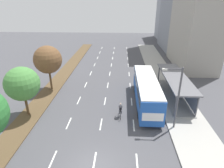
# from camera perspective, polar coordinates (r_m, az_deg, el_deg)

# --- Properties ---
(ground_plane) EXTENTS (140.00, 140.00, 0.00)m
(ground_plane) POSITION_cam_1_polar(r_m,az_deg,el_deg) (16.37, -5.69, -23.98)
(ground_plane) COLOR #4C4C51
(median_strip) EXTENTS (2.60, 52.00, 0.12)m
(median_strip) POSITION_cam_1_polar(r_m,az_deg,el_deg) (34.70, -14.62, 2.64)
(median_strip) COLOR brown
(median_strip) RESTS_ON ground
(sidewalk_right) EXTENTS (4.50, 52.00, 0.15)m
(sidewalk_right) POSITION_cam_1_polar(r_m,az_deg,el_deg) (33.89, 15.02, 2.12)
(sidewalk_right) COLOR #ADAAA3
(sidewalk_right) RESTS_ON ground
(lane_divider_left) EXTENTS (0.14, 48.43, 0.01)m
(lane_divider_left) POSITION_cam_1_polar(r_m,az_deg,el_deg) (32.43, -7.12, 1.65)
(lane_divider_left) COLOR white
(lane_divider_left) RESTS_ON ground
(lane_divider_center) EXTENTS (0.14, 48.43, 0.01)m
(lane_divider_center) POSITION_cam_1_polar(r_m,az_deg,el_deg) (32.01, -0.94, 1.54)
(lane_divider_center) COLOR white
(lane_divider_center) RESTS_ON ground
(lane_divider_right) EXTENTS (0.14, 48.43, 0.01)m
(lane_divider_right) POSITION_cam_1_polar(r_m,az_deg,el_deg) (31.98, 5.33, 1.41)
(lane_divider_right) COLOR white
(lane_divider_right) RESTS_ON ground
(bus_shelter) EXTENTS (2.90, 11.16, 2.86)m
(bus_shelter) POSITION_cam_1_polar(r_m,az_deg,el_deg) (26.66, 19.00, -0.18)
(bus_shelter) COLOR gray
(bus_shelter) RESTS_ON sidewalk_right
(bus) EXTENTS (2.54, 11.29, 3.37)m
(bus) POSITION_cam_1_polar(r_m,az_deg,el_deg) (23.90, 10.38, -1.48)
(bus) COLOR #2356B2
(bus) RESTS_ON ground
(cyclist) EXTENTS (0.46, 1.82, 1.71)m
(cyclist) POSITION_cam_1_polar(r_m,az_deg,el_deg) (21.46, 2.57, -8.06)
(cyclist) COLOR black
(cyclist) RESTS_ON ground
(median_tree_second) EXTENTS (3.70, 3.70, 5.71)m
(median_tree_second) POSITION_cam_1_polar(r_m,az_deg,el_deg) (22.37, -25.49, 0.04)
(median_tree_second) COLOR brown
(median_tree_second) RESTS_ON median_strip
(median_tree_third) EXTENTS (3.90, 3.90, 6.46)m
(median_tree_third) POSITION_cam_1_polar(r_m,az_deg,el_deg) (27.95, -18.82, 6.95)
(median_tree_third) COLOR brown
(median_tree_third) RESTS_ON median_strip
(streetlight) EXTENTS (1.91, 0.24, 6.50)m
(streetlight) POSITION_cam_1_polar(r_m,az_deg,el_deg) (19.11, 18.99, -3.06)
(streetlight) COLOR #4C4C51
(streetlight) RESTS_ON sidewalk_right
(building_near_right) EXTENTS (6.13, 13.98, 21.31)m
(building_near_right) POSITION_cam_1_polar(r_m,az_deg,el_deg) (40.35, 24.52, 19.72)
(building_near_right) COLOR #A39E93
(building_near_right) RESTS_ON ground
(building_far_right) EXTENTS (8.54, 14.83, 14.38)m
(building_far_right) POSITION_cam_1_polar(r_m,az_deg,el_deg) (68.57, 17.83, 18.56)
(building_far_right) COLOR #8E939E
(building_far_right) RESTS_ON ground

